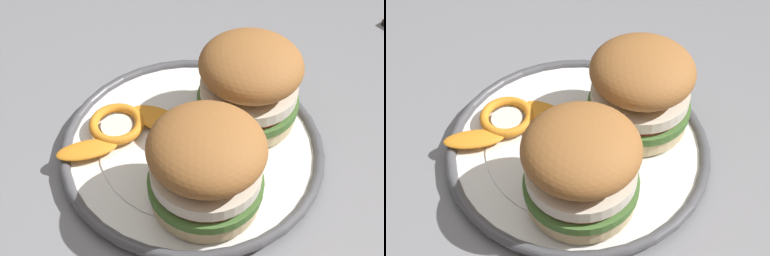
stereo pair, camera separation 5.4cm
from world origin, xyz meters
The scene contains 7 objects.
dining_table centered at (0.00, 0.00, 0.66)m, with size 1.14×1.01×0.76m.
dinner_plate centered at (-0.06, -0.01, 0.77)m, with size 0.29×0.29×0.02m.
sandwich_half_left centered at (-0.10, -0.07, 0.83)m, with size 0.12×0.12×0.10m.
sandwich_half_right centered at (-0.11, 0.05, 0.83)m, with size 0.13×0.13×0.10m.
orange_peel_curled centered at (0.02, 0.01, 0.79)m, with size 0.07×0.07×0.01m.
orange_peel_strip_long centered at (-0.02, -0.02, 0.79)m, with size 0.08×0.04×0.01m.
orange_peel_strip_short centered at (0.03, 0.06, 0.79)m, with size 0.07×0.07×0.01m.
Camera 1 is at (-0.26, 0.34, 1.22)m, focal length 50.79 mm.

